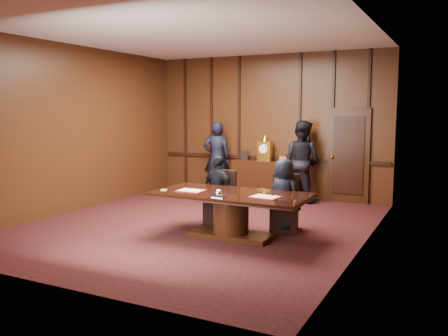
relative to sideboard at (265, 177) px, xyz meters
name	(u,v)px	position (x,y,z in m)	size (l,w,h in m)	color
room	(206,133)	(0.07, -3.12, 1.24)	(7.00, 7.04, 3.50)	black
sideboard	(265,177)	(0.00, 0.00, 0.00)	(1.60, 0.45, 1.54)	black
conference_table	(231,208)	(0.90, -3.76, 0.02)	(2.62, 1.32, 0.76)	black
folder_left	(191,191)	(0.20, -3.91, 0.28)	(0.46, 0.33, 0.02)	maroon
folder_right	(265,197)	(1.56, -3.89, 0.28)	(0.50, 0.39, 0.02)	maroon
inkstand	(219,194)	(0.90, -4.21, 0.33)	(0.20, 0.14, 0.12)	white
notepad	(164,190)	(-0.26, -4.05, 0.28)	(0.10, 0.07, 0.01)	#E4C66F
chair_left	(221,207)	(0.25, -2.88, -0.19)	(0.49, 0.49, 0.99)	black
chair_right	(284,214)	(1.54, -2.88, -0.19)	(0.59, 0.59, 0.99)	black
signatory_left	(219,190)	(0.25, -2.96, 0.16)	(0.76, 0.31, 1.29)	black
signatory_right	(284,195)	(1.55, -2.96, 0.16)	(0.63, 0.41, 1.29)	black
witness_left	(217,158)	(-1.25, -0.16, 0.45)	(0.68, 0.45, 1.86)	black
witness_right	(302,161)	(0.99, -0.16, 0.47)	(0.93, 0.72, 1.90)	black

